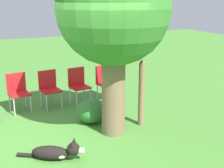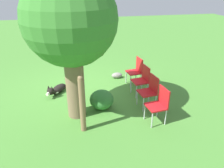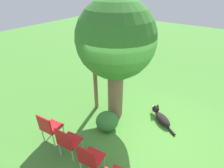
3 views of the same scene
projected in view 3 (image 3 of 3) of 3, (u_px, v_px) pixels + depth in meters
ground_plane at (146, 130)px, 4.99m from camera, size 30.00×30.00×0.00m
oak_tree at (116, 42)px, 4.43m from camera, size 2.07×2.07×3.43m
dog at (161, 117)px, 5.27m from camera, size 0.72×1.00×0.38m
fence_post at (96, 90)px, 5.54m from camera, size 0.12×0.12×1.37m
red_chair_1 at (90, 158)px, 3.60m from camera, size 0.47×0.49×0.89m
red_chair_2 at (67, 141)px, 3.99m from camera, size 0.47×0.49×0.89m
red_chair_3 at (49, 127)px, 4.38m from camera, size 0.47×0.49×0.89m
tennis_ball at (108, 129)px, 4.96m from camera, size 0.07×0.07×0.07m
low_shrub at (107, 121)px, 4.92m from camera, size 0.64×0.64×0.51m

